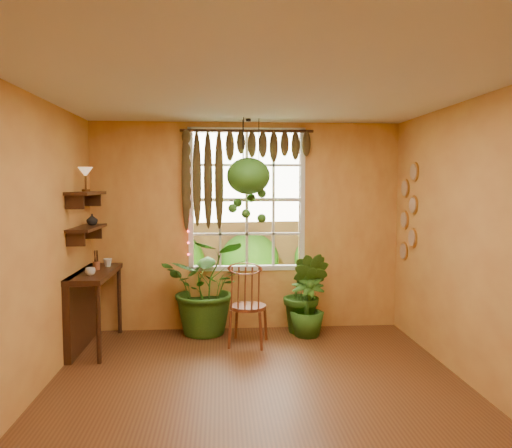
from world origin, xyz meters
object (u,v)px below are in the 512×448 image
Objects in this scene: counter_ledge at (86,301)px; windsor_chair at (248,317)px; potted_plant_mid at (306,293)px; hanging_basket at (248,181)px; potted_plant_left at (208,286)px.

counter_ledge is 1.04× the size of windsor_chair.
potted_plant_mid is 0.81× the size of hanging_basket.
windsor_chair is at bearing -150.42° from potted_plant_mid.
potted_plant_left is 1.24m from potted_plant_mid.
potted_plant_mid is 1.60m from hanging_basket.
hanging_basket is at bearing 98.65° from windsor_chair.
potted_plant_mid is at bearing -2.95° from potted_plant_left.
hanging_basket is at bearing -15.48° from potted_plant_left.
windsor_chair reaches higher than potted_plant_mid.
counter_ledge is 2.38m from hanging_basket.
potted_plant_left is (1.40, 0.44, 0.06)m from counter_ledge.
windsor_chair is 0.74m from potted_plant_left.
hanging_basket reaches higher than potted_plant_left.
potted_plant_left is 1.17× the size of potted_plant_mid.
potted_plant_left is at bearing 177.05° from potted_plant_mid.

